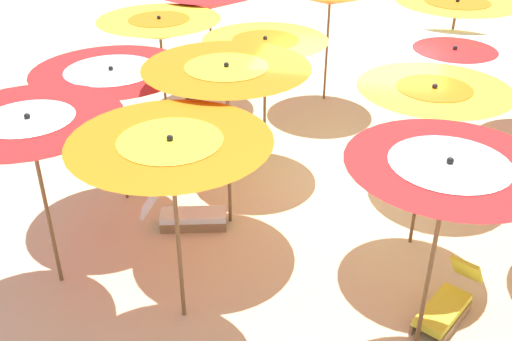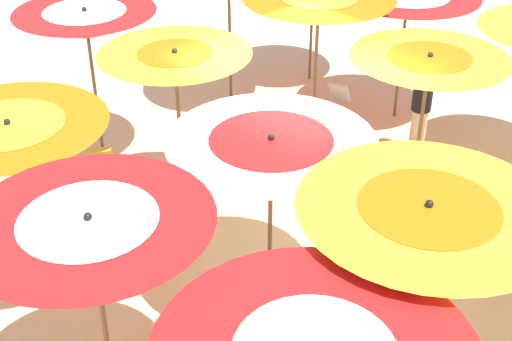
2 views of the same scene
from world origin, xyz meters
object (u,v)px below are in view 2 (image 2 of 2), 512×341
Objects in this scene: beach_umbrella_2 at (407,6)px; beachgoer_0 at (42,146)px; beach_umbrella_11 at (86,24)px; beach_umbrella_13 at (91,240)px; beach_umbrella_5 at (428,70)px; lounger_2 at (225,329)px; lounger_0 at (325,116)px; beach_umbrella_8 at (427,221)px; lounger_1 at (102,167)px; beach_umbrella_9 at (271,157)px; beach_umbrella_10 at (176,68)px; beach_umbrella_14 at (10,136)px; beach_umbrella_6 at (318,8)px; beachgoer_1 at (422,103)px.

beachgoer_0 is (5.79, -1.49, -0.98)m from beach_umbrella_2.
beach_umbrella_13 is at bearing 59.74° from beach_umbrella_11.
beach_umbrella_5 reaches higher than lounger_2.
lounger_0 is 0.99× the size of lounger_2.
beach_umbrella_8 is (4.95, 3.97, 0.32)m from beach_umbrella_2.
beach_umbrella_13 is at bearing 9.35° from lounger_0.
beach_umbrella_5 is 1.20× the size of beachgoer_0.
beach_umbrella_13 is 2.46m from lounger_2.
beach_umbrella_8 is 2.05× the size of lounger_1.
lounger_2 is (3.78, 0.36, -1.81)m from beach_umbrella_5.
beach_umbrella_13 is (2.56, 4.39, -0.00)m from beach_umbrella_11.
beach_umbrella_13 is 2.02× the size of lounger_1.
beach_umbrella_11 reaches higher than lounger_1.
beach_umbrella_9 reaches higher than beachgoer_0.
beach_umbrella_5 is at bearing -149.87° from beachgoer_0.
beach_umbrella_8 reaches higher than beach_umbrella_10.
beach_umbrella_2 is at bearing -162.68° from beach_umbrella_13.
beach_umbrella_13 is (7.09, 2.21, 0.22)m from beach_umbrella_2.
beach_umbrella_8 is at bearing 35.45° from beach_umbrella_5.
beach_umbrella_5 is at bearing 142.70° from beach_umbrella_10.
beach_umbrella_14 is at bearing 107.87° from lounger_2.
beach_umbrella_11 is at bearing -56.09° from beach_umbrella_5.
beach_umbrella_6 is 1.02× the size of beach_umbrella_11.
beach_umbrella_14 is at bearing 2.24° from beach_umbrella_6.
beach_umbrella_6 is 3.78m from beach_umbrella_9.
beach_umbrella_8 is at bearing -76.85° from lounger_2.
beach_umbrella_10 is (2.58, -1.96, 0.15)m from beach_umbrella_5.
beach_umbrella_5 is 0.90× the size of beach_umbrella_6.
beach_umbrella_5 is at bearing -144.55° from beach_umbrella_8.
lounger_0 is at bearing -155.07° from beach_umbrella_6.
beach_umbrella_8 is (3.15, 4.23, 0.01)m from beach_umbrella_6.
beach_umbrella_5 is at bearing -176.34° from beach_umbrella_9.
beach_umbrella_13 reaches higher than beach_umbrella_5.
beach_umbrella_14 is at bearing -66.36° from beach_umbrella_8.
beach_umbrella_10 is 1.38× the size of beachgoer_1.
beach_umbrella_10 is at bearing 54.73° from lounger_2.
lounger_2 is 0.75× the size of beachgoer_1.
lounger_2 is (0.70, -1.83, -2.10)m from beach_umbrella_8.
beach_umbrella_5 reaches higher than beachgoer_0.
beach_umbrella_11 is 2.01× the size of lounger_1.
lounger_1 is (0.34, 0.53, -1.98)m from beach_umbrella_11.
beach_umbrella_2 is 5.22m from beach_umbrella_9.
beach_umbrella_2 is 2.58m from beach_umbrella_5.
beach_umbrella_6 is 2.18m from lounger_0.
beach_umbrella_13 reaches higher than lounger_2.
beach_umbrella_11 is at bearing -94.22° from beach_umbrella_9.
lounger_2 is (1.12, 4.32, -2.00)m from beach_umbrella_11.
beach_umbrella_6 is (-0.08, -2.04, 0.28)m from beach_umbrella_5.
beach_umbrella_8 is 1.11× the size of beach_umbrella_9.
beachgoer_1 is at bearing 4.59° from lounger_2.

